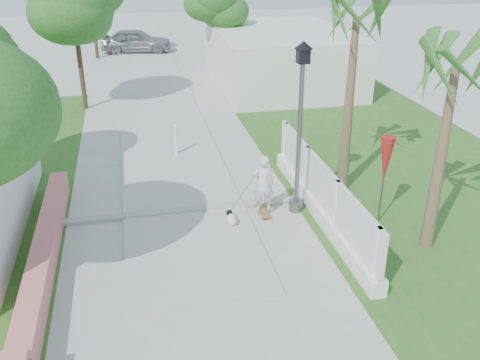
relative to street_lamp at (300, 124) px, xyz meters
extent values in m
cube|color=#B7B7B2|center=(-2.90, 14.50, -2.40)|extent=(3.20, 36.00, 0.06)
cube|color=#999993|center=(-2.90, 0.50, -2.38)|extent=(6.50, 0.25, 0.10)
cube|color=#2A5F1E|center=(4.10, 2.50, -2.42)|extent=(8.00, 20.00, 0.01)
cube|color=#DC7170|center=(-6.20, -1.50, -2.13)|extent=(0.45, 8.00, 0.60)
cube|color=white|center=(0.50, -0.50, -2.23)|extent=(0.35, 7.00, 0.40)
cube|color=white|center=(0.50, -0.50, -1.48)|extent=(0.10, 7.00, 1.10)
cube|color=white|center=(0.50, -3.70, -1.68)|extent=(0.14, 0.14, 1.50)
cube|color=white|center=(0.50, -1.50, -1.68)|extent=(0.14, 0.14, 1.50)
cube|color=white|center=(0.50, 0.70, -1.68)|extent=(0.14, 0.14, 1.50)
cube|color=white|center=(0.50, 2.70, -1.68)|extent=(0.14, 0.14, 1.50)
cube|color=silver|center=(3.10, 12.50, -1.13)|extent=(6.00, 8.00, 2.60)
cylinder|color=#59595E|center=(0.00, 0.00, -2.28)|extent=(0.36, 0.36, 0.30)
cylinder|color=#59595E|center=(0.00, 0.00, -0.43)|extent=(0.12, 0.12, 4.00)
cube|color=black|center=(0.00, 0.00, 1.67)|extent=(0.28, 0.28, 0.35)
cone|color=black|center=(0.00, 0.00, 1.92)|extent=(0.44, 0.44, 0.18)
cylinder|color=white|center=(-2.70, 4.50, -1.93)|extent=(0.12, 0.12, 1.00)
sphere|color=white|center=(-2.70, 4.50, -1.41)|extent=(0.14, 0.14, 0.14)
cylinder|color=#59595E|center=(1.90, -1.00, -1.43)|extent=(0.04, 0.04, 2.00)
cone|color=#B21E19|center=(1.90, -1.00, -0.73)|extent=(0.36, 0.36, 1.20)
cylinder|color=#4C3826|center=(-5.90, 10.50, -0.50)|extent=(0.20, 0.20, 3.85)
ellipsoid|color=#225117|center=(-5.90, 10.50, 1.15)|extent=(3.40, 3.40, 2.55)
ellipsoid|color=#225117|center=(-5.70, 10.30, 1.50)|extent=(2.89, 2.89, 2.18)
ellipsoid|color=#225117|center=(-6.10, 10.70, 1.85)|extent=(2.55, 2.55, 1.90)
cylinder|color=#4C3826|center=(0.30, 14.50, -0.68)|extent=(0.20, 0.20, 3.50)
ellipsoid|color=#225117|center=(0.30, 14.50, 0.82)|extent=(3.00, 3.00, 2.25)
ellipsoid|color=#225117|center=(0.50, 14.30, 1.17)|extent=(2.55, 2.55, 1.92)
cylinder|color=#4C3826|center=(-5.70, 20.50, -0.50)|extent=(0.20, 0.20, 3.85)
cone|color=brown|center=(1.70, 1.00, -0.03)|extent=(0.32, 0.32, 4.80)
cone|color=brown|center=(2.50, -2.30, -0.33)|extent=(0.32, 0.32, 4.20)
cube|color=olive|center=(-0.91, 0.00, -2.34)|extent=(0.31, 0.83, 0.02)
imported|color=silver|center=(-0.91, 0.00, -1.55)|extent=(0.60, 0.43, 1.55)
cylinder|color=gray|center=(-0.98, -0.29, -2.39)|extent=(0.03, 0.06, 0.06)
cylinder|color=gray|center=(-0.83, -0.29, -2.39)|extent=(0.03, 0.06, 0.06)
cylinder|color=gray|center=(-0.98, 0.29, -2.39)|extent=(0.03, 0.06, 0.06)
cylinder|color=gray|center=(-0.83, 0.29, -2.39)|extent=(0.03, 0.06, 0.06)
ellipsoid|color=silver|center=(-1.83, -0.49, -2.23)|extent=(0.29, 0.43, 0.26)
sphere|color=black|center=(-1.85, -0.29, -2.15)|extent=(0.17, 0.17, 0.17)
sphere|color=silver|center=(-1.86, -0.21, -2.17)|extent=(0.08, 0.08, 0.08)
cone|color=black|center=(-1.89, -0.30, -2.07)|extent=(0.05, 0.05, 0.06)
cone|color=black|center=(-1.81, -0.29, -2.07)|extent=(0.05, 0.05, 0.06)
cylinder|color=silver|center=(-1.90, -0.40, -2.37)|extent=(0.04, 0.04, 0.12)
cylinder|color=silver|center=(-1.78, -0.38, -2.37)|extent=(0.04, 0.04, 0.12)
cylinder|color=silver|center=(-1.88, -0.59, -2.37)|extent=(0.04, 0.04, 0.12)
cylinder|color=silver|center=(-1.76, -0.58, -2.37)|extent=(0.04, 0.04, 0.12)
cylinder|color=silver|center=(-1.81, -0.68, -2.16)|extent=(0.03, 0.10, 0.10)
imported|color=#A3A7AB|center=(-3.36, 21.66, -1.71)|extent=(4.41, 2.37, 1.43)
camera|label=1|loc=(-4.06, -11.97, 4.31)|focal=40.00mm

